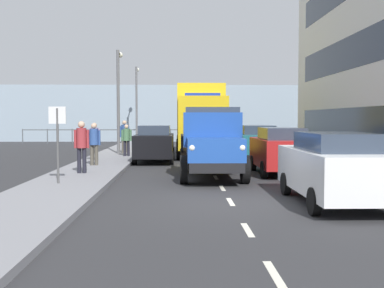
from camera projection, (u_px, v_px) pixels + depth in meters
name	position (u px, v px, depth m)	size (l,w,h in m)	color
ground_plane	(208.00, 165.00, 20.88)	(80.00, 80.00, 0.00)	#2D2D30
sidewalk_left	(314.00, 163.00, 20.99)	(2.48, 37.84, 0.15)	gray
sidewalk_right	(102.00, 164.00, 20.76)	(2.48, 37.84, 0.15)	gray
road_centreline_markings	(209.00, 166.00, 20.54)	(0.12, 34.34, 0.01)	silver
sea_horizon	(194.00, 113.00, 42.63)	(80.00, 0.80, 5.00)	#8C9EAD
seawall_railing	(195.00, 132.00, 39.12)	(28.08, 0.08, 1.20)	#4C5156
truck_vintage_blue	(212.00, 144.00, 16.30)	(2.17, 5.64, 2.43)	black
lorry_cargo_yellow	(200.00, 118.00, 26.45)	(2.58, 8.20, 3.87)	gold
car_white_kerbside_near	(334.00, 167.00, 11.44)	(1.86, 4.39, 1.72)	white
car_red_kerbside_1	(280.00, 150.00, 17.56)	(1.78, 3.87, 1.72)	#B21E1E
car_teal_kerbside_2	(256.00, 142.00, 23.21)	(1.88, 4.31, 1.72)	#1E6670
car_black_oppositeside_0	(155.00, 143.00, 22.48)	(1.82, 4.16, 1.72)	black
pedestrian_in_dark_coat	(82.00, 142.00, 16.64)	(0.53, 0.34, 1.81)	black
pedestrian_couple_b	(94.00, 141.00, 19.42)	(0.53, 0.34, 1.71)	#4C473D
pedestrian_near_railing	(94.00, 138.00, 21.61)	(0.53, 0.34, 1.70)	#4C473D
pedestrian_strolling	(127.00, 138.00, 24.21)	(0.53, 0.34, 1.59)	black
pedestrian_by_lamp	(124.00, 134.00, 26.35)	(0.53, 0.34, 1.79)	#4C473D
lamp_post_promenade	(119.00, 91.00, 25.91)	(0.32, 1.14, 5.58)	#59595B
lamp_post_far	(137.00, 97.00, 37.93)	(0.32, 1.14, 5.98)	#59595B
street_sign	(58.00, 131.00, 13.98)	(0.50, 0.07, 2.25)	#4C4C4C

